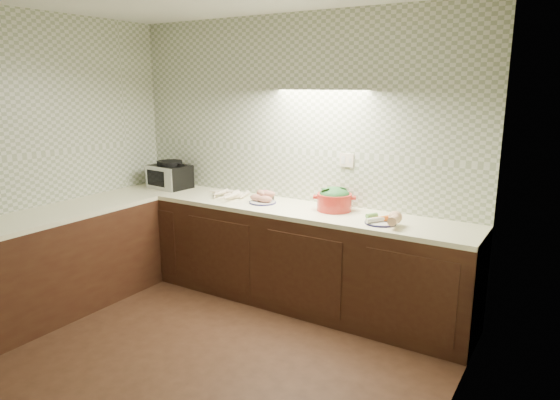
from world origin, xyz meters
The scene contains 8 objects.
room centered at (0.00, 0.00, 1.63)m, with size 3.60×3.60×2.60m.
counter centered at (-0.68, 0.68, 0.45)m, with size 3.60×3.60×0.90m.
toaster_oven centered at (-1.37, 1.56, 1.03)m, with size 0.43×0.35×0.29m.
parsnip_pile centered at (-0.58, 1.49, 0.93)m, with size 0.44×0.40×0.08m.
sweet_potato_plate centered at (-0.15, 1.51, 0.94)m, with size 0.25×0.25×0.12m.
onion_bowl centered at (-0.19, 1.62, 0.94)m, with size 0.13×0.13×0.10m.
dutch_oven centered at (0.53, 1.60, 1.00)m, with size 0.40×0.40×0.21m.
veg_plate centered at (1.07, 1.42, 0.94)m, with size 0.32×0.25×0.12m.
Camera 1 is at (2.35, -2.24, 1.98)m, focal length 32.00 mm.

